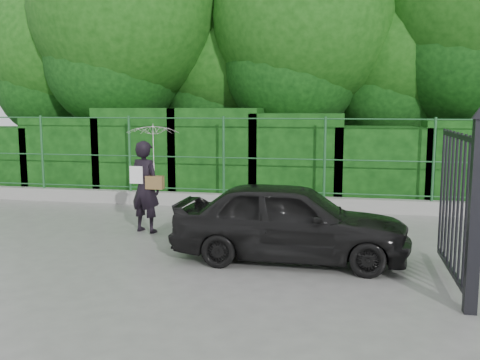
# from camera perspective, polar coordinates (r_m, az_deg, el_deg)

# --- Properties ---
(ground) EXTENTS (80.00, 80.00, 0.00)m
(ground) POSITION_cam_1_polar(r_m,az_deg,el_deg) (8.41, -11.49, -8.39)
(ground) COLOR gray
(kerb) EXTENTS (14.00, 0.25, 0.30)m
(kerb) POSITION_cam_1_polar(r_m,az_deg,el_deg) (12.53, -3.52, -2.13)
(kerb) COLOR #9E9E99
(kerb) RESTS_ON ground
(fence) EXTENTS (14.13, 0.06, 1.80)m
(fence) POSITION_cam_1_polar(r_m,az_deg,el_deg) (12.34, -2.57, 2.64)
(fence) COLOR #225B2E
(fence) RESTS_ON kerb
(hedge) EXTENTS (14.20, 1.20, 2.28)m
(hedge) POSITION_cam_1_polar(r_m,az_deg,el_deg) (13.36, -2.31, 2.34)
(hedge) COLOR black
(hedge) RESTS_ON ground
(trees) EXTENTS (17.10, 6.15, 8.08)m
(trees) POSITION_cam_1_polar(r_m,az_deg,el_deg) (15.46, 3.82, 16.42)
(trees) COLOR black
(trees) RESTS_ON ground
(gate) EXTENTS (0.22, 2.33, 2.36)m
(gate) POSITION_cam_1_polar(r_m,az_deg,el_deg) (6.94, 23.00, -2.28)
(gate) COLOR black
(gate) RESTS_ON ground
(woman) EXTENTS (0.98, 0.97, 2.01)m
(woman) POSITION_cam_1_polar(r_m,az_deg,el_deg) (9.97, -9.55, 1.97)
(woman) COLOR black
(woman) RESTS_ON ground
(car) EXTENTS (3.59, 1.51, 1.21)m
(car) POSITION_cam_1_polar(r_m,az_deg,el_deg) (8.17, 5.38, -4.36)
(car) COLOR black
(car) RESTS_ON ground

